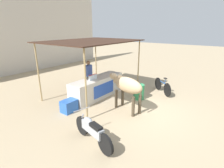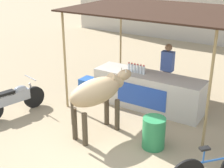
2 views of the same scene
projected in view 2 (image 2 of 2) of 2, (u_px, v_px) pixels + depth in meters
name	position (u px, v px, depth m)	size (l,w,h in m)	color
ground_plane	(103.00, 144.00, 6.90)	(60.00, 60.00, 0.00)	tan
stall_counter	(148.00, 91.00, 8.45)	(3.00, 0.82, 0.96)	beige
stall_awning	(157.00, 13.00, 7.91)	(4.20, 3.20, 2.65)	#382319
water_bottle_row	(136.00, 68.00, 8.36)	(0.52, 0.07, 0.25)	silver
vendor_behind_counter	(167.00, 72.00, 8.79)	(0.34, 0.22, 1.65)	#383842
cooler_box	(91.00, 87.00, 9.36)	(0.60, 0.44, 0.48)	blue
water_barrel	(154.00, 133.00, 6.68)	(0.49, 0.49, 0.70)	#2D8C51
cow	(98.00, 93.00, 6.96)	(0.85, 1.85, 1.44)	tan
motorcycle_parked	(14.00, 99.00, 8.09)	(0.66, 1.77, 0.90)	black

